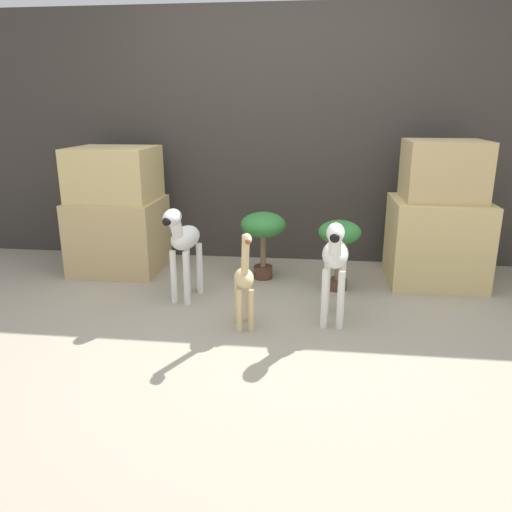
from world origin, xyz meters
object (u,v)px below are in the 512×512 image
Objects in this scene: potted_palm_back at (339,238)px; zebra_left at (183,241)px; zebra_right at (335,258)px; giraffe_figurine at (244,280)px; potted_palm_front at (263,229)px.

zebra_left is at bearing -163.14° from potted_palm_back.
giraffe_figurine is at bearing -165.10° from zebra_right.
zebra_right reaches higher than potted_palm_back.
giraffe_figurine is 1.20× the size of potted_palm_front.
potted_palm_back is at bearing 16.86° from zebra_left.
zebra_left is 1.27× the size of potted_palm_front.
zebra_right is at bearing -94.92° from potted_palm_back.
giraffe_figurine is at bearing -90.82° from potted_palm_front.
potted_palm_front is at bearing 123.15° from zebra_right.
giraffe_figurine reaches higher than potted_palm_back.
potted_palm_front is at bearing 46.21° from zebra_left.
giraffe_figurine is 1.00m from potted_palm_back.
potted_palm_front is (-0.55, 0.84, -0.03)m from zebra_right.
zebra_right reaches higher than giraffe_figurine.
zebra_left reaches higher than potted_palm_back.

